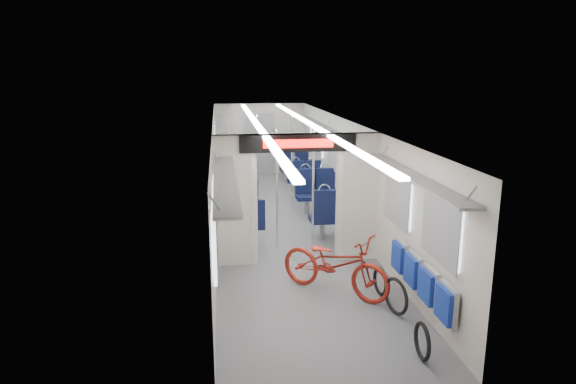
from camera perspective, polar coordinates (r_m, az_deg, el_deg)
The scene contains 14 objects.
carriage at distance 10.64m, azimuth -0.39°, elevation 3.35°, with size 12.00×12.02×2.31m.
bicycle at distance 7.94m, azimuth 5.24°, elevation -7.94°, with size 0.64×1.84×0.97m, color maroon.
flip_bench at distance 7.37m, azimuth 14.49°, elevation -9.25°, with size 0.12×2.09×0.50m.
bike_hoop_a at distance 6.54m, azimuth 14.67°, elevation -15.94°, with size 0.47×0.47×0.05m, color black.
bike_hoop_b at distance 7.52m, azimuth 11.88°, elevation -11.43°, with size 0.54×0.54×0.05m, color black.
bike_hoop_c at distance 8.08m, azimuth 10.20°, elevation -9.90°, with size 0.45×0.45×0.05m, color black.
seat_bay_near_left at distance 10.76m, azimuth -5.32°, elevation -1.94°, with size 0.88×1.91×1.05m.
seat_bay_near_right at distance 11.35m, azimuth 4.05°, elevation -0.81°, with size 0.96×2.33×1.18m.
seat_bay_far_left at distance 14.12m, azimuth -5.94°, elevation 1.80°, with size 0.89×1.98×1.07m.
seat_bay_far_right at distance 14.87m, azimuth 1.21°, elevation 2.49°, with size 0.90×2.02×1.08m.
stanchion_near_left at distance 9.69m, azimuth -1.24°, elevation 0.21°, with size 0.04×0.04×2.30m, color silver.
stanchion_near_right at distance 9.62m, azimuth 2.80°, elevation 0.11°, with size 0.04×0.04×2.30m, color silver.
stanchion_far_left at distance 12.69m, azimuth -3.36°, elevation 3.37°, with size 0.04×0.04×2.30m, color silver.
stanchion_far_right at distance 12.54m, azimuth 0.42°, elevation 3.28°, with size 0.04×0.04×2.30m, color silver.
Camera 1 is at (-1.33, -10.65, 3.38)m, focal length 32.00 mm.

